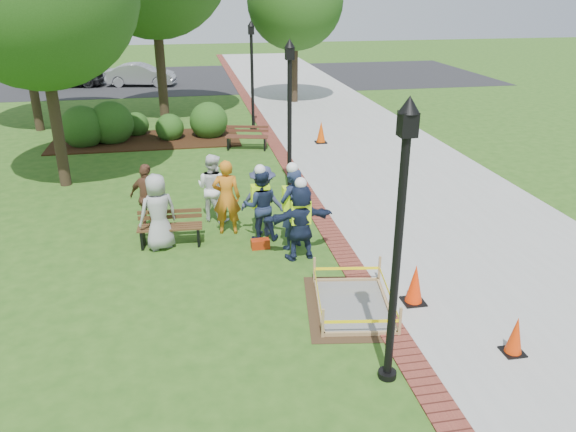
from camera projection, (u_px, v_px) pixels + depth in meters
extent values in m
plane|color=#285116|center=(274.00, 287.00, 11.05)|extent=(100.00, 100.00, 0.00)
cube|color=#9E9E99|center=(363.00, 144.00, 20.97)|extent=(6.00, 60.00, 0.02)
cube|color=maroon|center=(277.00, 148.00, 20.42)|extent=(0.50, 60.00, 0.03)
cube|color=#381E0F|center=(146.00, 140.00, 21.43)|extent=(7.00, 3.00, 0.05)
cube|color=black|center=(206.00, 79.00, 35.57)|extent=(36.00, 12.00, 0.01)
cube|color=#47331E|center=(353.00, 307.00, 10.38)|extent=(2.03, 2.53, 0.01)
cube|color=slate|center=(353.00, 306.00, 10.38)|extent=(1.46, 1.96, 0.04)
cube|color=tan|center=(353.00, 305.00, 10.37)|extent=(1.60, 2.10, 0.08)
cube|color=tan|center=(354.00, 294.00, 10.28)|extent=(1.63, 2.13, 0.55)
cube|color=yellow|center=(354.00, 293.00, 10.27)|extent=(1.57, 2.08, 0.06)
cube|color=#523D1C|center=(170.00, 227.00, 12.70)|extent=(1.46, 0.49, 0.04)
cube|color=#523D1C|center=(170.00, 214.00, 12.82)|extent=(1.44, 0.11, 0.23)
cube|color=black|center=(171.00, 236.00, 12.78)|extent=(1.33, 0.54, 0.42)
cube|color=brown|center=(247.00, 137.00, 20.14)|extent=(1.58, 0.80, 0.04)
cube|color=brown|center=(247.00, 129.00, 20.28)|extent=(1.48, 0.41, 0.24)
cube|color=black|center=(247.00, 143.00, 20.24)|extent=(1.46, 0.82, 0.45)
cube|color=black|center=(512.00, 352.00, 9.06)|extent=(0.35, 0.35, 0.05)
cone|color=red|center=(516.00, 335.00, 8.93)|extent=(0.27, 0.27, 0.64)
cube|color=black|center=(413.00, 302.00, 10.49)|extent=(0.41, 0.41, 0.05)
cone|color=#F83407|center=(415.00, 283.00, 10.34)|extent=(0.32, 0.32, 0.75)
cube|color=black|center=(321.00, 142.00, 21.08)|extent=(0.42, 0.42, 0.06)
cone|color=#E14907|center=(321.00, 132.00, 20.93)|extent=(0.33, 0.33, 0.78)
cube|color=#A1280C|center=(260.00, 244.00, 12.66)|extent=(0.42, 0.24, 0.21)
cylinder|color=black|center=(396.00, 266.00, 7.81)|extent=(0.12, 0.12, 3.80)
cube|color=black|center=(408.00, 124.00, 7.04)|extent=(0.22, 0.22, 0.32)
cone|color=black|center=(409.00, 104.00, 6.95)|extent=(0.28, 0.28, 0.22)
cylinder|color=black|center=(387.00, 374.00, 8.51)|extent=(0.28, 0.28, 0.10)
cylinder|color=black|center=(290.00, 130.00, 15.07)|extent=(0.12, 0.12, 3.80)
cube|color=black|center=(290.00, 53.00, 14.31)|extent=(0.22, 0.22, 0.32)
cone|color=black|center=(290.00, 43.00, 14.21)|extent=(0.28, 0.28, 0.22)
cylinder|color=black|center=(289.00, 195.00, 15.78)|extent=(0.28, 0.28, 0.10)
cylinder|color=black|center=(252.00, 83.00, 22.34)|extent=(0.12, 0.12, 3.80)
cube|color=black|center=(251.00, 30.00, 21.58)|extent=(0.22, 0.22, 0.32)
cone|color=black|center=(251.00, 23.00, 21.48)|extent=(0.28, 0.28, 0.22)
cylinder|color=black|center=(253.00, 128.00, 23.05)|extent=(0.28, 0.28, 0.10)
cylinder|color=#3D2D1E|center=(54.00, 109.00, 15.85)|extent=(0.32, 0.32, 4.52)
cylinder|color=#3D2D1E|center=(160.00, 57.00, 23.88)|extent=(0.41, 0.41, 5.37)
cylinder|color=#3D2D1E|center=(295.00, 62.00, 27.76)|extent=(0.32, 0.32, 3.97)
sphere|color=#214A15|center=(295.00, 1.00, 26.68)|extent=(4.61, 4.61, 4.61)
cylinder|color=#3D2D1E|center=(29.00, 65.00, 22.01)|extent=(0.35, 0.35, 5.17)
sphere|color=#214A15|center=(85.00, 145.00, 20.80)|extent=(1.60, 1.60, 1.60)
sphere|color=#214A15|center=(113.00, 142.00, 21.26)|extent=(1.67, 1.67, 1.67)
sphere|color=#214A15|center=(171.00, 139.00, 21.60)|extent=(1.07, 1.07, 1.07)
sphere|color=#214A15|center=(210.00, 137.00, 22.00)|extent=(1.46, 1.46, 1.46)
sphere|color=#214A15|center=(137.00, 135.00, 22.23)|extent=(0.98, 0.98, 0.98)
imported|color=#9F9F9F|center=(158.00, 212.00, 12.39)|extent=(0.65, 0.54, 1.74)
imported|color=orange|center=(227.00, 197.00, 13.15)|extent=(0.62, 0.45, 1.81)
imported|color=white|center=(213.00, 188.00, 13.90)|extent=(0.65, 0.61, 1.72)
imported|color=brown|center=(148.00, 198.00, 13.30)|extent=(0.63, 0.57, 1.67)
imported|color=#33395A|center=(263.00, 201.00, 13.09)|extent=(0.64, 0.54, 1.69)
imported|color=#191E42|center=(300.00, 222.00, 11.94)|extent=(0.59, 0.42, 1.69)
cube|color=#B9FA15|center=(300.00, 211.00, 11.85)|extent=(0.42, 0.26, 0.52)
sphere|color=white|center=(301.00, 183.00, 11.61)|extent=(0.25, 0.25, 0.25)
imported|color=#1A2144|center=(292.00, 209.00, 12.39)|extent=(0.70, 0.66, 1.86)
cube|color=#B9FA15|center=(292.00, 198.00, 12.29)|extent=(0.42, 0.26, 0.52)
sphere|color=white|center=(292.00, 168.00, 12.02)|extent=(0.25, 0.25, 0.25)
imported|color=#16223A|center=(261.00, 206.00, 12.86)|extent=(0.56, 0.39, 1.67)
cube|color=#B9FA15|center=(260.00, 196.00, 12.77)|extent=(0.42, 0.26, 0.52)
sphere|color=white|center=(260.00, 170.00, 12.53)|extent=(0.25, 0.25, 0.25)
imported|color=#2A2A2D|center=(67.00, 87.00, 32.82)|extent=(2.57, 5.11, 1.61)
imported|color=#9B9A9F|center=(142.00, 86.00, 33.03)|extent=(2.66, 4.60, 1.41)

